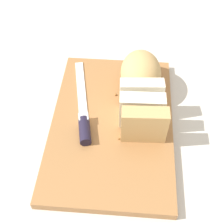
{
  "coord_description": "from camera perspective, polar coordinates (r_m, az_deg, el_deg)",
  "views": [
    {
      "loc": [
        0.42,
        0.01,
        0.55
      ],
      "look_at": [
        0.0,
        0.0,
        0.05
      ],
      "focal_mm": 49.62,
      "sensor_mm": 36.0,
      "label": 1
    }
  ],
  "objects": [
    {
      "name": "crumb_near_loaf",
      "position": [
        0.65,
        1.25,
        -4.95
      ],
      "size": [
        0.0,
        0.0,
        0.0
      ],
      "primitive_type": "sphere",
      "color": "#996633",
      "rests_on": "cutting_board"
    },
    {
      "name": "crumb_stray_right",
      "position": [
        0.72,
        2.6,
        2.32
      ],
      "size": [
        0.0,
        0.0,
        0.0
      ],
      "primitive_type": "sphere",
      "color": "#996633",
      "rests_on": "cutting_board"
    },
    {
      "name": "ground_plane",
      "position": [
        0.7,
        -0.0,
        -2.63
      ],
      "size": [
        3.0,
        3.0,
        0.0
      ],
      "primitive_type": "plane",
      "color": "beige"
    },
    {
      "name": "bread_loaf",
      "position": [
        0.69,
        5.42,
        4.6
      ],
      "size": [
        0.24,
        0.1,
        0.09
      ],
      "rotation": [
        0.0,
        0.0,
        0.01
      ],
      "color": "tan",
      "rests_on": "cutting_board"
    },
    {
      "name": "cutting_board",
      "position": [
        0.69,
        -0.0,
        -2.13
      ],
      "size": [
        0.42,
        0.28,
        0.02
      ],
      "primitive_type": "cube",
      "rotation": [
        0.0,
        0.0,
        -0.05
      ],
      "color": "#9E6B3D",
      "rests_on": "ground_plane"
    },
    {
      "name": "crumb_stray_left",
      "position": [
        0.73,
        0.67,
        3.23
      ],
      "size": [
        0.01,
        0.01,
        0.01
      ],
      "primitive_type": "sphere",
      "color": "#996633",
      "rests_on": "cutting_board"
    },
    {
      "name": "bread_knife",
      "position": [
        0.67,
        -5.22,
        -1.43
      ],
      "size": [
        0.26,
        0.06,
        0.02
      ],
      "rotation": [
        0.0,
        0.0,
        3.3
      ],
      "color": "silver",
      "rests_on": "cutting_board"
    },
    {
      "name": "crumb_near_knife",
      "position": [
        0.72,
        3.5,
        2.16
      ],
      "size": [
        0.0,
        0.0,
        0.0
      ],
      "primitive_type": "sphere",
      "color": "#996633",
      "rests_on": "cutting_board"
    }
  ]
}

